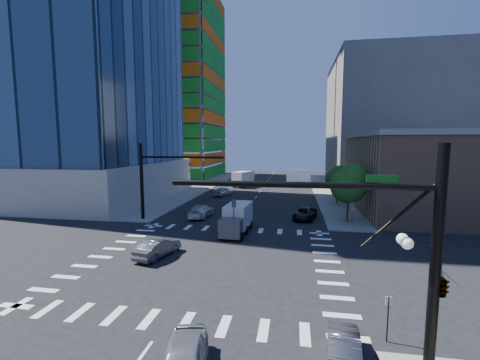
# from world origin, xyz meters

# --- Properties ---
(ground) EXTENTS (160.00, 160.00, 0.00)m
(ground) POSITION_xyz_m (0.00, 0.00, 0.00)
(ground) COLOR black
(ground) RESTS_ON ground
(road_markings) EXTENTS (20.00, 20.00, 0.01)m
(road_markings) POSITION_xyz_m (0.00, 0.00, 0.01)
(road_markings) COLOR silver
(road_markings) RESTS_ON ground
(sidewalk_ne) EXTENTS (5.00, 60.00, 0.15)m
(sidewalk_ne) POSITION_xyz_m (12.50, 40.00, 0.07)
(sidewalk_ne) COLOR gray
(sidewalk_ne) RESTS_ON ground
(sidewalk_nw) EXTENTS (5.00, 60.00, 0.15)m
(sidewalk_nw) POSITION_xyz_m (-12.50, 40.00, 0.07)
(sidewalk_nw) COLOR gray
(sidewalk_nw) RESTS_ON ground
(construction_building) EXTENTS (25.16, 34.50, 70.60)m
(construction_building) POSITION_xyz_m (-27.41, 61.93, 24.61)
(construction_building) COLOR gray
(construction_building) RESTS_ON ground
(commercial_building) EXTENTS (20.50, 22.50, 10.60)m
(commercial_building) POSITION_xyz_m (25.00, 22.00, 5.31)
(commercial_building) COLOR #9D775B
(commercial_building) RESTS_ON ground
(bg_building_ne) EXTENTS (24.00, 30.00, 28.00)m
(bg_building_ne) POSITION_xyz_m (27.00, 55.00, 14.00)
(bg_building_ne) COLOR #636059
(bg_building_ne) RESTS_ON ground
(signal_mast_se) EXTENTS (10.51, 2.48, 9.00)m
(signal_mast_se) POSITION_xyz_m (10.60, -11.50, 5.01)
(signal_mast_se) COLOR black
(signal_mast_se) RESTS_ON sidewalk_se
(signal_mast_nw) EXTENTS (10.20, 0.40, 9.00)m
(signal_mast_nw) POSITION_xyz_m (-10.00, 11.50, 5.49)
(signal_mast_nw) COLOR black
(signal_mast_nw) RESTS_ON sidewalk_nw
(tree_south) EXTENTS (4.16, 4.16, 6.82)m
(tree_south) POSITION_xyz_m (12.63, 13.90, 4.69)
(tree_south) COLOR #382316
(tree_south) RESTS_ON sidewalk_ne
(tree_north) EXTENTS (3.54, 3.52, 5.78)m
(tree_north) POSITION_xyz_m (12.93, 25.90, 3.99)
(tree_north) COLOR #382316
(tree_north) RESTS_ON sidewalk_ne
(no_parking_sign) EXTENTS (0.30, 0.06, 2.20)m
(no_parking_sign) POSITION_xyz_m (10.70, -9.00, 1.38)
(no_parking_sign) COLOR black
(no_parking_sign) RESTS_ON ground
(car_nb_right) EXTENTS (1.61, 3.81, 1.22)m
(car_nb_right) POSITION_xyz_m (8.50, -10.99, 0.61)
(car_nb_right) COLOR #4A4A4F
(car_nb_right) RESTS_ON ground
(car_nb_far) EXTENTS (3.29, 5.32, 1.38)m
(car_nb_far) POSITION_xyz_m (7.73, 15.08, 0.69)
(car_nb_far) COLOR black
(car_nb_far) RESTS_ON ground
(car_sb_near) EXTENTS (2.42, 5.48, 1.56)m
(car_sb_near) POSITION_xyz_m (-4.99, 14.03, 0.78)
(car_sb_near) COLOR silver
(car_sb_near) RESTS_ON ground
(car_sb_mid) EXTENTS (3.13, 4.95, 1.57)m
(car_sb_mid) POSITION_xyz_m (-5.84, 30.43, 0.78)
(car_sb_mid) COLOR #B8BCC1
(car_sb_mid) RESTS_ON ground
(car_sb_cross) EXTENTS (2.59, 4.73, 1.48)m
(car_sb_cross) POSITION_xyz_m (-4.44, -0.15, 0.74)
(car_sb_cross) COLOR #4A4B4F
(car_sb_cross) RESTS_ON ground
(box_truck_near) EXTENTS (2.70, 5.69, 2.91)m
(box_truck_near) POSITION_xyz_m (0.65, 7.40, 1.29)
(box_truck_near) COLOR black
(box_truck_near) RESTS_ON ground
(box_truck_far) EXTENTS (4.91, 6.84, 3.30)m
(box_truck_far) POSITION_xyz_m (-3.81, 43.37, 1.46)
(box_truck_far) COLOR black
(box_truck_far) RESTS_ON ground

